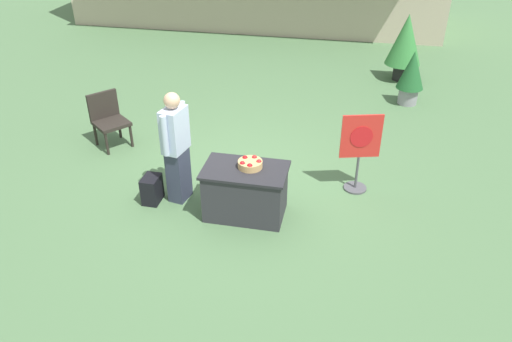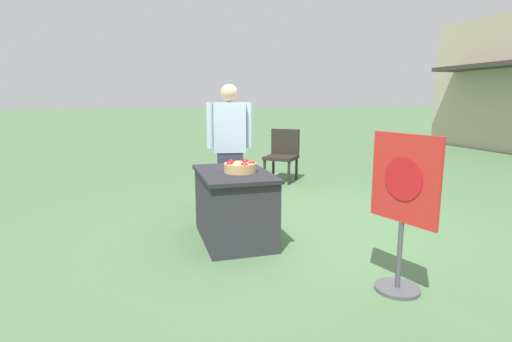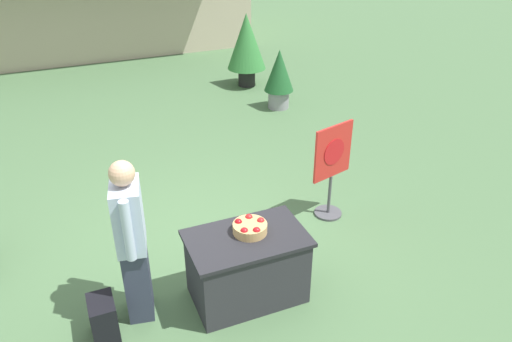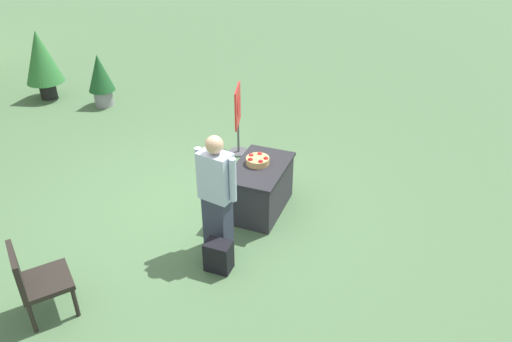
% 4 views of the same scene
% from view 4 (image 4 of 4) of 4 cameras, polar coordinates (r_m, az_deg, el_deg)
% --- Properties ---
extents(ground_plane, '(120.00, 120.00, 0.00)m').
position_cam_4_polar(ground_plane, '(7.81, -6.57, -4.02)').
color(ground_plane, '#4C7047').
extents(display_table, '(1.19, 0.74, 0.76)m').
position_cam_4_polar(display_table, '(7.49, 0.44, -1.95)').
color(display_table, '#2D2D33').
rests_on(display_table, ground_plane).
extents(apple_basket, '(0.34, 0.34, 0.13)m').
position_cam_4_polar(apple_basket, '(7.33, 0.19, 1.23)').
color(apple_basket, tan).
rests_on(apple_basket, display_table).
extents(person_visitor, '(0.33, 0.60, 1.72)m').
position_cam_4_polar(person_visitor, '(6.46, -4.52, -2.69)').
color(person_visitor, '#33384C').
rests_on(person_visitor, ground_plane).
extents(backpack, '(0.24, 0.34, 0.42)m').
position_cam_4_polar(backpack, '(6.53, -4.30, -9.66)').
color(backpack, black).
rests_on(backpack, ground_plane).
extents(poster_board, '(0.60, 0.36, 1.28)m').
position_cam_4_polar(poster_board, '(8.92, -2.08, 6.08)').
color(poster_board, '#4C4C51').
rests_on(poster_board, ground_plane).
extents(patio_chair, '(0.77, 0.77, 0.97)m').
position_cam_4_polar(patio_chair, '(6.23, -24.00, -11.20)').
color(patio_chair, '#28231E').
rests_on(patio_chair, ground_plane).
extents(potted_plant_far_right, '(0.56, 0.56, 1.15)m').
position_cam_4_polar(potted_plant_far_right, '(11.48, -17.37, 10.17)').
color(potted_plant_far_right, gray).
rests_on(potted_plant_far_right, ground_plane).
extents(potted_plant_near_left, '(0.82, 0.82, 1.55)m').
position_cam_4_polar(potted_plant_near_left, '(12.24, -23.35, 11.69)').
color(potted_plant_near_left, black).
rests_on(potted_plant_near_left, ground_plane).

